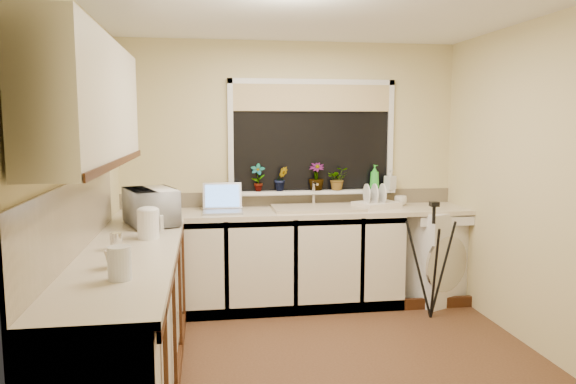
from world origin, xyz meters
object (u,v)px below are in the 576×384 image
at_px(steel_jar, 116,241).
at_px(soap_bottle_clear, 390,179).
at_px(kettle, 148,224).
at_px(plant_b, 281,179).
at_px(dish_rack, 376,205).
at_px(plant_a, 258,177).
at_px(glass_jug, 119,263).
at_px(laptop, 222,204).
at_px(plant_c, 316,176).
at_px(cup_left, 114,259).
at_px(tripod, 432,260).
at_px(soap_bottle_green, 375,177).
at_px(plant_d, 338,179).
at_px(cup_back, 401,201).
at_px(washing_machine, 432,253).
at_px(microwave, 152,207).

bearing_deg(steel_jar, soap_bottle_clear, 33.97).
xyz_separation_m(kettle, plant_b, (1.10, 1.30, 0.17)).
bearing_deg(plant_b, steel_jar, -128.36).
distance_m(dish_rack, soap_bottle_clear, 0.35).
height_order(plant_a, plant_b, plant_a).
relative_size(glass_jug, plant_a, 0.65).
xyz_separation_m(laptop, plant_c, (0.90, 0.22, 0.22)).
relative_size(dish_rack, cup_left, 3.63).
distance_m(tripod, soap_bottle_green, 1.02).
height_order(plant_b, plant_d, plant_b).
distance_m(kettle, cup_back, 2.53).
height_order(plant_c, plant_d, plant_c).
distance_m(soap_bottle_green, soap_bottle_clear, 0.15).
bearing_deg(plant_b, kettle, -130.32).
xyz_separation_m(washing_machine, soap_bottle_green, (-0.53, 0.19, 0.73)).
bearing_deg(plant_c, laptop, -166.17).
relative_size(microwave, plant_c, 1.93).
bearing_deg(microwave, washing_machine, -97.87).
xyz_separation_m(microwave, plant_a, (0.91, 0.76, 0.14)).
height_order(tripod, steel_jar, tripod).
distance_m(dish_rack, cup_back, 0.30).
bearing_deg(cup_left, kettle, 81.50).
height_order(steel_jar, plant_d, plant_d).
xyz_separation_m(dish_rack, cup_back, (0.28, 0.11, 0.02)).
bearing_deg(soap_bottle_clear, soap_bottle_green, 171.99).
distance_m(kettle, steel_jar, 0.35).
distance_m(laptop, plant_c, 0.95).
bearing_deg(soap_bottle_green, plant_a, 179.58).
height_order(plant_a, plant_d, plant_a).
xyz_separation_m(tripod, microwave, (-2.34, -0.04, 0.53)).
relative_size(kettle, microwave, 0.39).
bearing_deg(plant_d, steel_jar, -138.89).
bearing_deg(plant_b, plant_a, -179.86).
bearing_deg(plant_c, steel_jar, -135.07).
height_order(steel_jar, soap_bottle_green, soap_bottle_green).
height_order(glass_jug, cup_back, glass_jug).
xyz_separation_m(glass_jug, microwave, (0.02, 1.53, 0.05)).
bearing_deg(soap_bottle_green, plant_b, 179.45).
bearing_deg(cup_left, soap_bottle_clear, 41.47).
relative_size(dish_rack, plant_d, 1.73).
bearing_deg(steel_jar, plant_d, 41.11).
xyz_separation_m(laptop, glass_jug, (-0.58, -2.07, 0.02)).
height_order(plant_b, soap_bottle_green, soap_bottle_green).
relative_size(soap_bottle_clear, cup_left, 1.82).
bearing_deg(tripod, dish_rack, 108.26).
xyz_separation_m(plant_a, soap_bottle_clear, (1.29, -0.03, -0.04)).
bearing_deg(soap_bottle_green, cup_back, -25.10).
bearing_deg(cup_left, plant_c, 52.80).
relative_size(laptop, dish_rack, 0.94).
distance_m(laptop, kettle, 1.20).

